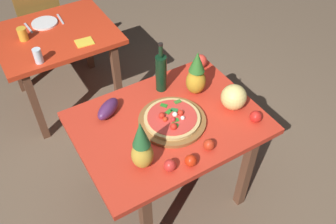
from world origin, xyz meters
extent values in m
plane|color=brown|center=(0.00, 0.00, 0.00)|extent=(10.00, 10.00, 0.00)
cube|color=brown|center=(0.39, -0.39, 0.35)|extent=(0.06, 0.06, 0.70)
cube|color=brown|center=(-0.39, 0.39, 0.35)|extent=(0.06, 0.06, 0.70)
cube|color=brown|center=(0.39, 0.39, 0.35)|extent=(0.06, 0.06, 0.70)
cube|color=red|center=(0.00, 0.00, 0.72)|extent=(1.17, 0.87, 0.04)
cube|color=brown|center=(-0.65, 1.00, 0.35)|extent=(0.06, 0.06, 0.70)
cube|color=brown|center=(0.07, 1.00, 0.35)|extent=(0.06, 0.06, 0.70)
cube|color=brown|center=(-0.65, 1.72, 0.35)|extent=(0.06, 0.06, 0.70)
cube|color=brown|center=(0.07, 1.72, 0.35)|extent=(0.06, 0.06, 0.70)
cube|color=red|center=(-0.29, 1.36, 0.72)|extent=(0.97, 0.82, 0.04)
cube|color=brown|center=(-0.10, 2.23, 0.21)|extent=(0.04, 0.04, 0.41)
cube|color=brown|center=(-0.43, 2.24, 0.21)|extent=(0.04, 0.04, 0.41)
cube|color=brown|center=(-0.11, 1.90, 0.21)|extent=(0.04, 0.04, 0.41)
cube|color=brown|center=(-0.44, 1.91, 0.21)|extent=(0.04, 0.04, 0.41)
cube|color=brown|center=(-0.27, 2.07, 0.43)|extent=(0.41, 0.41, 0.04)
cube|color=brown|center=(-0.28, 1.89, 0.65)|extent=(0.40, 0.05, 0.40)
cylinder|color=brown|center=(0.01, -0.02, 0.75)|extent=(0.43, 0.43, 0.02)
cylinder|color=tan|center=(0.01, -0.02, 0.77)|extent=(0.35, 0.35, 0.02)
cylinder|color=red|center=(0.01, -0.02, 0.79)|extent=(0.31, 0.31, 0.00)
sphere|color=red|center=(0.00, -0.06, 0.80)|extent=(0.03, 0.03, 0.03)
sphere|color=red|center=(0.07, -0.03, 0.80)|extent=(0.04, 0.04, 0.04)
sphere|color=red|center=(-0.03, -0.11, 0.80)|extent=(0.04, 0.04, 0.04)
sphere|color=red|center=(-0.04, 0.01, 0.80)|extent=(0.04, 0.04, 0.04)
sphere|color=red|center=(-0.04, -0.03, 0.80)|extent=(0.03, 0.03, 0.03)
cube|color=#2B8629|center=(-0.01, -0.10, 0.79)|extent=(0.05, 0.05, 0.00)
cube|color=#2A7F24|center=(0.02, 0.02, 0.79)|extent=(0.05, 0.04, 0.00)
cube|color=#267135|center=(0.05, 0.02, 0.79)|extent=(0.05, 0.05, 0.00)
cube|color=#287F25|center=(0.01, -0.06, 0.79)|extent=(0.05, 0.04, 0.00)
cube|color=#387327|center=(0.11, 0.07, 0.79)|extent=(0.05, 0.03, 0.00)
cube|color=#247A22|center=(0.02, 0.09, 0.79)|extent=(0.05, 0.05, 0.00)
sphere|color=white|center=(0.08, -0.02, 0.80)|extent=(0.03, 0.03, 0.03)
sphere|color=white|center=(0.06, -0.07, 0.80)|extent=(0.03, 0.03, 0.03)
sphere|color=white|center=(0.03, -0.02, 0.80)|extent=(0.03, 0.03, 0.03)
cylinder|color=black|center=(0.12, 0.29, 0.87)|extent=(0.08, 0.08, 0.27)
cylinder|color=black|center=(0.12, 0.29, 1.05)|extent=(0.03, 0.03, 0.09)
cylinder|color=black|center=(0.12, 0.29, 1.10)|extent=(0.03, 0.03, 0.02)
ellipsoid|color=gold|center=(-0.30, -0.22, 0.83)|extent=(0.12, 0.12, 0.18)
cone|color=#26602F|center=(-0.30, -0.22, 1.00)|extent=(0.10, 0.10, 0.17)
ellipsoid|color=gold|center=(0.30, 0.14, 0.83)|extent=(0.13, 0.13, 0.19)
cone|color=#2F6B27|center=(0.30, 0.14, 1.00)|extent=(0.11, 0.11, 0.14)
sphere|color=#E5CD73|center=(0.43, -0.11, 0.82)|extent=(0.17, 0.17, 0.17)
ellipsoid|color=red|center=(0.49, 0.36, 0.79)|extent=(0.09, 0.09, 0.10)
ellipsoid|color=#4E2351|center=(-0.30, 0.25, 0.78)|extent=(0.22, 0.19, 0.09)
sphere|color=red|center=(0.09, -0.32, 0.77)|extent=(0.07, 0.07, 0.07)
sphere|color=red|center=(-0.07, -0.36, 0.77)|extent=(0.07, 0.07, 0.07)
sphere|color=red|center=(-0.19, -0.33, 0.77)|extent=(0.07, 0.07, 0.07)
sphere|color=red|center=(0.47, -0.28, 0.78)|extent=(0.08, 0.08, 0.08)
cylinder|color=gold|center=(-0.53, 1.39, 0.79)|extent=(0.08, 0.08, 0.11)
cylinder|color=silver|center=(-0.52, 1.02, 0.80)|extent=(0.06, 0.06, 0.12)
cylinder|color=white|center=(-0.32, 1.54, 0.75)|extent=(0.22, 0.22, 0.02)
cube|color=silver|center=(-0.46, 1.54, 0.74)|extent=(0.03, 0.18, 0.01)
cube|color=silver|center=(-0.18, 1.54, 0.74)|extent=(0.02, 0.18, 0.01)
cube|color=yellow|center=(-0.13, 1.10, 0.74)|extent=(0.15, 0.13, 0.01)
camera|label=1|loc=(-0.81, -1.35, 2.39)|focal=38.46mm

